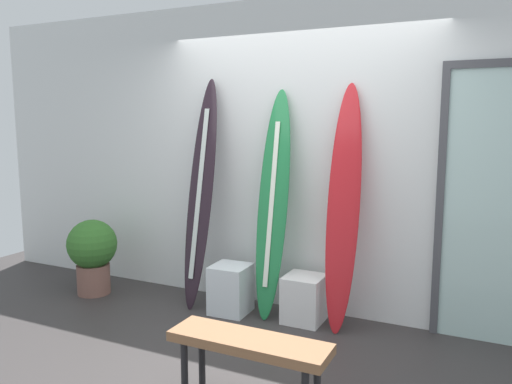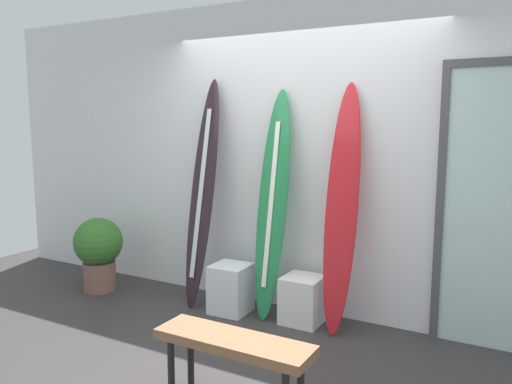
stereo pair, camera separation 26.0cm
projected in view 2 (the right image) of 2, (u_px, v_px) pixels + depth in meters
The scene contains 10 objects.
ground at pixel (227, 364), 3.68m from camera, with size 8.00×8.00×0.04m, color #34302F.
wall_back at pixel (302, 157), 4.60m from camera, with size 7.20×0.20×2.80m, color silver.
surfboard_charcoal at pixel (202, 193), 4.72m from camera, with size 0.26×0.49×2.12m.
surfboard_emerald at pixel (273, 204), 4.43m from camera, with size 0.28×0.44×2.01m.
surfboard_crimson at pixel (342, 208), 4.12m from camera, with size 0.29×0.45×2.04m.
display_block_left at pixel (303, 300), 4.36m from camera, with size 0.33×0.33×0.41m.
display_block_center at pixel (231, 288), 4.60m from camera, with size 0.34×0.34×0.44m.
glass_door at pixel (511, 205), 3.70m from camera, with size 1.05×0.06×2.18m.
potted_plant at pixel (98, 249), 5.15m from camera, with size 0.49×0.49×0.75m.
bench at pixel (233, 347), 3.02m from camera, with size 0.99×0.29×0.46m.
Camera 2 is at (1.88, -2.92, 1.74)m, focal length 35.62 mm.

